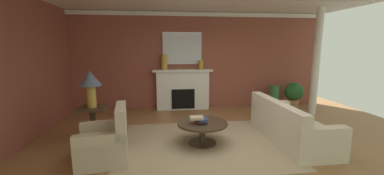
{
  "coord_description": "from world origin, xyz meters",
  "views": [
    {
      "loc": [
        -1.03,
        -4.25,
        1.93
      ],
      "look_at": [
        -0.41,
        1.07,
        1.0
      ],
      "focal_mm": 22.15,
      "sensor_mm": 36.0,
      "label": 1
    }
  ],
  "objects_px": {
    "mantel_mirror": "(182,48)",
    "table_lamp": "(90,82)",
    "fireplace": "(183,91)",
    "side_table": "(93,121)",
    "armchair_near_window": "(105,143)",
    "potted_plant": "(294,93)",
    "coffee_table": "(202,128)",
    "vase_mantel_left": "(164,62)",
    "sofa": "(289,127)",
    "vase_mantel_right": "(201,65)",
    "vase_tall_corner": "(274,97)"
  },
  "relations": [
    {
      "from": "vase_tall_corner",
      "to": "vase_mantel_left",
      "type": "relative_size",
      "value": 1.63
    },
    {
      "from": "side_table",
      "to": "fireplace",
      "type": "bearing_deg",
      "value": 47.62
    },
    {
      "from": "mantel_mirror",
      "to": "vase_mantel_left",
      "type": "xyz_separation_m",
      "value": [
        -0.55,
        -0.17,
        -0.41
      ]
    },
    {
      "from": "table_lamp",
      "to": "potted_plant",
      "type": "distance_m",
      "value": 5.83
    },
    {
      "from": "sofa",
      "to": "coffee_table",
      "type": "distance_m",
      "value": 1.79
    },
    {
      "from": "mantel_mirror",
      "to": "side_table",
      "type": "height_order",
      "value": "mantel_mirror"
    },
    {
      "from": "mantel_mirror",
      "to": "vase_tall_corner",
      "type": "height_order",
      "value": "mantel_mirror"
    },
    {
      "from": "vase_mantel_right",
      "to": "fireplace",
      "type": "bearing_deg",
      "value": 174.84
    },
    {
      "from": "sofa",
      "to": "fireplace",
      "type": "bearing_deg",
      "value": 125.28
    },
    {
      "from": "vase_tall_corner",
      "to": "vase_mantel_right",
      "type": "height_order",
      "value": "vase_mantel_right"
    },
    {
      "from": "sofa",
      "to": "mantel_mirror",
      "type": "bearing_deg",
      "value": 124.14
    },
    {
      "from": "table_lamp",
      "to": "potted_plant",
      "type": "xyz_separation_m",
      "value": [
        5.47,
        1.87,
        -0.73
      ]
    },
    {
      "from": "mantel_mirror",
      "to": "coffee_table",
      "type": "distance_m",
      "value": 3.23
    },
    {
      "from": "coffee_table",
      "to": "table_lamp",
      "type": "distance_m",
      "value": 2.43
    },
    {
      "from": "fireplace",
      "to": "sofa",
      "type": "height_order",
      "value": "fireplace"
    },
    {
      "from": "table_lamp",
      "to": "armchair_near_window",
      "type": "bearing_deg",
      "value": -64.46
    },
    {
      "from": "sofa",
      "to": "side_table",
      "type": "height_order",
      "value": "sofa"
    },
    {
      "from": "table_lamp",
      "to": "vase_mantel_left",
      "type": "relative_size",
      "value": 1.66
    },
    {
      "from": "vase_mantel_right",
      "to": "vase_tall_corner",
      "type": "bearing_deg",
      "value": -6.26
    },
    {
      "from": "side_table",
      "to": "vase_mantel_left",
      "type": "relative_size",
      "value": 1.55
    },
    {
      "from": "sofa",
      "to": "vase_mantel_left",
      "type": "relative_size",
      "value": 4.68
    },
    {
      "from": "armchair_near_window",
      "to": "vase_tall_corner",
      "type": "bearing_deg",
      "value": 33.58
    },
    {
      "from": "coffee_table",
      "to": "vase_mantel_left",
      "type": "height_order",
      "value": "vase_mantel_left"
    },
    {
      "from": "mantel_mirror",
      "to": "coffee_table",
      "type": "xyz_separation_m",
      "value": [
        0.17,
        -2.83,
        -1.54
      ]
    },
    {
      "from": "sofa",
      "to": "vase_mantel_right",
      "type": "relative_size",
      "value": 7.83
    },
    {
      "from": "fireplace",
      "to": "sofa",
      "type": "distance_m",
      "value": 3.41
    },
    {
      "from": "coffee_table",
      "to": "potted_plant",
      "type": "distance_m",
      "value": 4.01
    },
    {
      "from": "armchair_near_window",
      "to": "vase_tall_corner",
      "type": "xyz_separation_m",
      "value": [
        4.4,
        2.92,
        0.06
      ]
    },
    {
      "from": "vase_mantel_right",
      "to": "potted_plant",
      "type": "bearing_deg",
      "value": -6.36
    },
    {
      "from": "armchair_near_window",
      "to": "coffee_table",
      "type": "relative_size",
      "value": 0.95
    },
    {
      "from": "vase_mantel_right",
      "to": "side_table",
      "type": "bearing_deg",
      "value": -139.83
    },
    {
      "from": "fireplace",
      "to": "side_table",
      "type": "relative_size",
      "value": 2.57
    },
    {
      "from": "mantel_mirror",
      "to": "vase_mantel_left",
      "type": "distance_m",
      "value": 0.7
    },
    {
      "from": "mantel_mirror",
      "to": "table_lamp",
      "type": "relative_size",
      "value": 1.58
    },
    {
      "from": "sofa",
      "to": "vase_mantel_left",
      "type": "height_order",
      "value": "vase_mantel_left"
    },
    {
      "from": "table_lamp",
      "to": "coffee_table",
      "type": "bearing_deg",
      "value": -12.04
    },
    {
      "from": "mantel_mirror",
      "to": "table_lamp",
      "type": "height_order",
      "value": "mantel_mirror"
    },
    {
      "from": "side_table",
      "to": "vase_mantel_left",
      "type": "xyz_separation_m",
      "value": [
        1.49,
        2.19,
        1.07
      ]
    },
    {
      "from": "fireplace",
      "to": "vase_mantel_left",
      "type": "height_order",
      "value": "vase_mantel_left"
    },
    {
      "from": "sofa",
      "to": "vase_tall_corner",
      "type": "relative_size",
      "value": 2.86
    },
    {
      "from": "vase_mantel_right",
      "to": "coffee_table",
      "type": "bearing_deg",
      "value": -98.02
    },
    {
      "from": "coffee_table",
      "to": "potted_plant",
      "type": "relative_size",
      "value": 1.2
    },
    {
      "from": "fireplace",
      "to": "coffee_table",
      "type": "height_order",
      "value": "fireplace"
    },
    {
      "from": "armchair_near_window",
      "to": "mantel_mirror",
      "type": "bearing_deg",
      "value": 64.79
    },
    {
      "from": "mantel_mirror",
      "to": "table_lamp",
      "type": "xyz_separation_m",
      "value": [
        -2.04,
        -2.36,
        -0.65
      ]
    },
    {
      "from": "fireplace",
      "to": "potted_plant",
      "type": "distance_m",
      "value": 3.45
    },
    {
      "from": "sofa",
      "to": "coffee_table",
      "type": "xyz_separation_m",
      "value": [
        -1.79,
        0.07,
        0.04
      ]
    },
    {
      "from": "sofa",
      "to": "vase_tall_corner",
      "type": "distance_m",
      "value": 2.62
    },
    {
      "from": "vase_mantel_right",
      "to": "vase_mantel_left",
      "type": "bearing_deg",
      "value": 180.0
    },
    {
      "from": "sofa",
      "to": "side_table",
      "type": "xyz_separation_m",
      "value": [
        -4.01,
        0.54,
        0.1
      ]
    }
  ]
}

